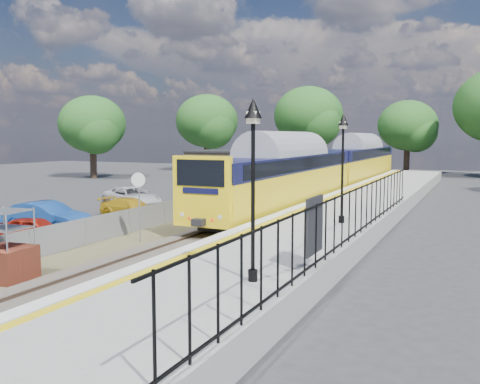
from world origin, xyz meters
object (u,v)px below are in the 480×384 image
Objects in this scene: car_yellow at (131,208)px; car_white at (132,197)px; victorian_lamp_south at (253,147)px; brick_plinth at (6,247)px; victorian_lamp_north at (343,142)px; speed_sign at (139,195)px; car_red at (35,230)px; car_blue at (46,217)px; train at (330,165)px.

car_yellow is 4.21m from car_white.
brick_plinth is (-8.29, -0.28, -3.19)m from victorian_lamp_south.
victorian_lamp_north is at bearing -85.87° from car_white.
speed_sign is at bearing 141.27° from victorian_lamp_south.
car_red is 0.78× the size of car_blue.
speed_sign is at bearing -96.68° from train.
victorian_lamp_south is 1.04× the size of car_blue.
car_white is at bearing 112.57° from speed_sign.
speed_sign is at bearing -96.01° from car_blue.
car_yellow is at bearing 114.03° from speed_sign.
speed_sign is at bearing -79.70° from car_red.
car_blue is (-5.32, 7.10, -0.38)m from brick_plinth.
car_white is at bearing 37.63° from car_yellow.
victorian_lamp_north is 16.48m from car_white.
victorian_lamp_south is 1.00× the size of victorian_lamp_north.
brick_plinth is at bearing -95.69° from train.
train is at bearing -13.73° from car_white.
speed_sign is 4.69m from car_red.
car_yellow is at bearing 169.42° from victorian_lamp_north.
car_white is (-15.19, 15.81, -3.64)m from victorian_lamp_south.
speed_sign reaches higher than brick_plinth.
car_blue is 9.12m from car_white.
car_blue is at bearing -144.76° from car_white.
car_blue is 0.93× the size of car_white.
car_yellow is at bearing -9.44° from car_red.
speed_sign is at bearing -138.25° from car_yellow.
car_yellow is (-4.50, 12.63, -0.56)m from brick_plinth.
car_red is at bearing -155.06° from victorian_lamp_north.
victorian_lamp_south reaches higher than train.
car_white is at bearing -129.04° from train.
car_blue is at bearing -111.19° from train.
brick_plinth is 0.61× the size of car_yellow.
victorian_lamp_south is 13.35m from car_red.
speed_sign is 11.92m from car_white.
victorian_lamp_south is at bearing -53.60° from speed_sign.
car_red is (-12.01, 4.51, -3.71)m from victorian_lamp_south.
train is 22.51m from car_blue.
car_blue is at bearing 19.65° from car_red.
victorian_lamp_south is 18.18m from car_yellow.
victorian_lamp_north reaches higher than car_yellow.
brick_plinth is 13.42m from car_yellow.
train is at bearing -22.49° from car_yellow.
train reaches higher than car_blue.
brick_plinth is at bearing -144.99° from car_blue.
car_yellow is at bearing 136.00° from victorian_lamp_south.
car_white is (-7.19, 9.39, -1.43)m from speed_sign.
speed_sign is (0.29, 6.69, 0.99)m from brick_plinth.
victorian_lamp_south is 10.00m from victorian_lamp_north.
victorian_lamp_north is 1.34× the size of car_red.
victorian_lamp_north is 1.51× the size of speed_sign.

